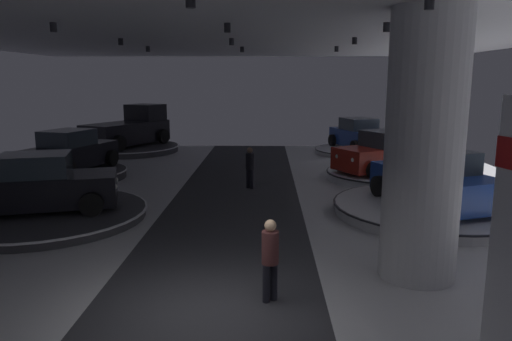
% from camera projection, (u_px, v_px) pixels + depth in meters
% --- Properties ---
extents(ground, '(24.00, 44.00, 0.06)m').
position_uv_depth(ground, '(205.00, 316.00, 8.48)').
color(ground, '#B2B2B7').
extents(column_right, '(1.56, 1.56, 5.50)m').
position_uv_depth(column_right, '(424.00, 148.00, 9.66)').
color(column_right, '#ADADB2').
rests_on(column_right, ground).
extents(display_platform_far_right, '(4.77, 4.77, 0.34)m').
position_uv_depth(display_platform_far_right, '(384.00, 175.00, 19.95)').
color(display_platform_far_right, silver).
rests_on(display_platform_far_right, ground).
extents(display_car_far_right, '(4.54, 3.66, 1.71)m').
position_uv_depth(display_car_far_right, '(385.00, 153.00, 19.79)').
color(display_car_far_right, maroon).
rests_on(display_car_far_right, display_platform_far_right).
extents(display_platform_far_left, '(4.49, 4.49, 0.36)m').
position_uv_depth(display_platform_far_left, '(73.00, 174.00, 20.13)').
color(display_platform_far_left, '#333338').
rests_on(display_platform_far_left, ground).
extents(display_car_far_left, '(3.11, 4.53, 1.71)m').
position_uv_depth(display_car_far_left, '(70.00, 152.00, 19.93)').
color(display_car_far_left, black).
rests_on(display_car_far_left, display_platform_far_left).
extents(display_platform_deep_right, '(4.93, 4.93, 0.27)m').
position_uv_depth(display_platform_deep_right, '(359.00, 151.00, 26.97)').
color(display_platform_deep_right, '#B7B7BC').
rests_on(display_platform_deep_right, ground).
extents(display_car_deep_right, '(3.14, 4.54, 1.71)m').
position_uv_depth(display_car_deep_right, '(359.00, 135.00, 26.83)').
color(display_car_deep_right, navy).
rests_on(display_car_deep_right, display_platform_deep_right).
extents(display_platform_mid_left, '(6.00, 6.00, 0.28)m').
position_uv_depth(display_platform_mid_left, '(45.00, 214.00, 14.23)').
color(display_platform_mid_left, '#333338').
rests_on(display_platform_mid_left, ground).
extents(display_car_mid_left, '(4.53, 3.10, 1.71)m').
position_uv_depth(display_car_mid_left, '(41.00, 185.00, 14.06)').
color(display_car_mid_left, black).
rests_on(display_car_mid_left, display_platform_mid_left).
extents(display_platform_deep_left, '(5.91, 5.91, 0.35)m').
position_uv_depth(display_platform_deep_left, '(127.00, 148.00, 27.67)').
color(display_platform_deep_left, '#333338').
rests_on(display_platform_deep_left, ground).
extents(pickup_truck_deep_left, '(4.38, 5.68, 2.30)m').
position_uv_depth(pickup_truck_deep_left, '(130.00, 129.00, 27.74)').
color(pickup_truck_deep_left, black).
rests_on(pickup_truck_deep_left, display_platform_deep_left).
extents(display_platform_mid_right, '(6.06, 6.06, 0.33)m').
position_uv_depth(display_platform_mid_right, '(432.00, 209.00, 14.75)').
color(display_platform_mid_right, '#B7B7BC').
rests_on(display_platform_mid_right, ground).
extents(display_car_mid_right, '(3.35, 4.57, 1.71)m').
position_uv_depth(display_car_mid_right, '(435.00, 180.00, 14.55)').
color(display_car_mid_right, navy).
rests_on(display_car_mid_right, display_platform_mid_right).
extents(visitor_walking_near, '(0.32, 0.32, 1.59)m').
position_uv_depth(visitor_walking_near, '(250.00, 165.00, 18.14)').
color(visitor_walking_near, black).
rests_on(visitor_walking_near, ground).
extents(visitor_walking_far, '(0.32, 0.32, 1.59)m').
position_uv_depth(visitor_walking_far, '(270.00, 255.00, 8.83)').
color(visitor_walking_far, black).
rests_on(visitor_walking_far, ground).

